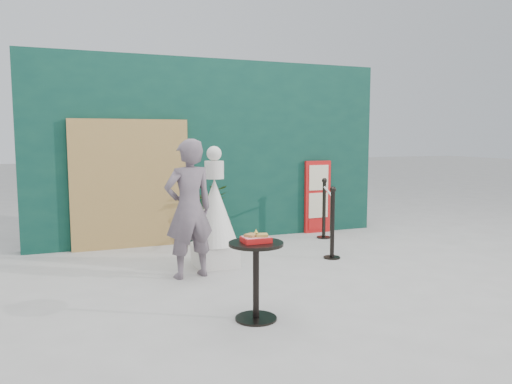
% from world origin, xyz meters
% --- Properties ---
extents(ground, '(60.00, 60.00, 0.00)m').
position_xyz_m(ground, '(0.00, 0.00, 0.00)').
color(ground, '#ADAAA5').
rests_on(ground, ground).
extents(back_wall, '(6.00, 0.30, 3.00)m').
position_xyz_m(back_wall, '(0.00, 3.15, 1.50)').
color(back_wall, '#0B322A').
rests_on(back_wall, ground).
extents(bamboo_fence, '(1.80, 0.08, 2.00)m').
position_xyz_m(bamboo_fence, '(-1.40, 2.94, 1.00)').
color(bamboo_fence, tan).
rests_on(bamboo_fence, ground).
extents(woman, '(0.68, 0.51, 1.71)m').
position_xyz_m(woman, '(-0.97, 0.99, 0.86)').
color(woman, slate).
rests_on(woman, ground).
extents(menu_board, '(0.50, 0.07, 1.30)m').
position_xyz_m(menu_board, '(1.90, 2.95, 0.65)').
color(menu_board, red).
rests_on(menu_board, ground).
extents(statue, '(0.63, 0.63, 1.61)m').
position_xyz_m(statue, '(-0.52, 1.39, 0.66)').
color(statue, silver).
rests_on(statue, ground).
extents(cafe_table, '(0.52, 0.52, 0.75)m').
position_xyz_m(cafe_table, '(-0.74, -0.66, 0.50)').
color(cafe_table, black).
rests_on(cafe_table, ground).
extents(food_basket, '(0.26, 0.19, 0.11)m').
position_xyz_m(food_basket, '(-0.74, -0.65, 0.79)').
color(food_basket, red).
rests_on(food_basket, cafe_table).
extents(planter, '(0.57, 0.49, 0.96)m').
position_xyz_m(planter, '(-0.18, 2.76, 0.56)').
color(planter, brown).
rests_on(planter, ground).
extents(stanchion_barrier, '(0.84, 1.54, 1.03)m').
position_xyz_m(stanchion_barrier, '(1.46, 1.82, 0.49)').
color(stanchion_barrier, black).
rests_on(stanchion_barrier, ground).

